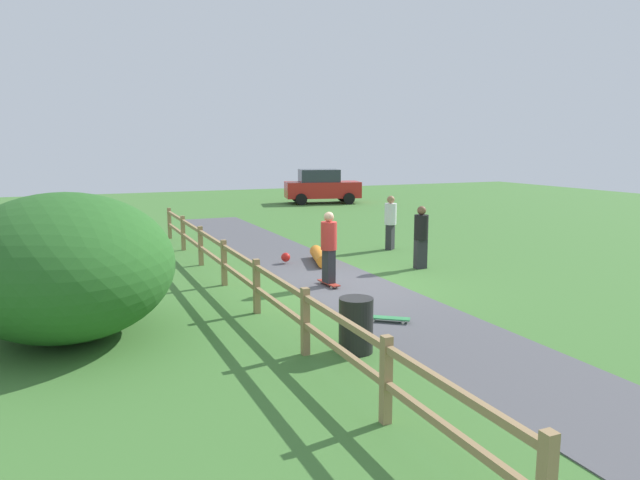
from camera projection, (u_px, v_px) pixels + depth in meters
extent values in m
plane|color=#427533|center=(345.00, 287.00, 14.02)|extent=(60.00, 60.00, 0.00)
cube|color=#515156|center=(345.00, 286.00, 14.01)|extent=(2.40, 28.00, 0.02)
cube|color=#997A51|center=(386.00, 380.00, 7.09)|extent=(0.12, 0.12, 1.10)
cube|color=#997A51|center=(305.00, 322.00, 9.41)|extent=(0.12, 0.12, 1.10)
cube|color=#997A51|center=(257.00, 286.00, 11.74)|extent=(0.12, 0.12, 1.10)
cube|color=#997A51|center=(224.00, 263.00, 14.06)|extent=(0.12, 0.12, 1.10)
cube|color=#997A51|center=(201.00, 246.00, 16.39)|extent=(0.12, 0.12, 1.10)
cube|color=#997A51|center=(183.00, 233.00, 18.72)|extent=(0.12, 0.12, 1.10)
cube|color=#997A51|center=(169.00, 223.00, 21.04)|extent=(0.12, 0.12, 1.10)
cube|color=#997A51|center=(239.00, 276.00, 12.91)|extent=(0.08, 18.00, 0.09)
cube|color=#997A51|center=(238.00, 255.00, 12.84)|extent=(0.08, 18.00, 0.09)
ellipsoid|color=#286023|center=(65.00, 265.00, 10.28)|extent=(3.72, 4.46, 2.53)
cylinder|color=black|center=(356.00, 325.00, 9.55)|extent=(0.56, 0.56, 0.90)
cube|color=#B23326|center=(329.00, 283.00, 14.00)|extent=(0.26, 0.81, 0.02)
cylinder|color=silver|center=(320.00, 282.00, 14.22)|extent=(0.03, 0.06, 0.06)
cylinder|color=silver|center=(326.00, 282.00, 14.29)|extent=(0.03, 0.06, 0.06)
cylinder|color=silver|center=(332.00, 287.00, 13.73)|extent=(0.03, 0.06, 0.06)
cylinder|color=silver|center=(337.00, 287.00, 13.80)|extent=(0.03, 0.06, 0.06)
cube|color=#2D2D33|center=(329.00, 266.00, 13.93)|extent=(0.22, 0.33, 0.79)
cylinder|color=red|center=(329.00, 236.00, 13.82)|extent=(0.41, 0.41, 0.66)
sphere|color=tan|center=(329.00, 217.00, 13.75)|extent=(0.24, 0.24, 0.24)
cylinder|color=orange|center=(320.00, 256.00, 16.71)|extent=(0.81, 1.73, 0.36)
sphere|color=red|center=(286.00, 257.00, 16.58)|extent=(0.26, 0.26, 0.26)
cube|color=#338C4C|center=(389.00, 318.00, 11.17)|extent=(0.76, 0.64, 0.02)
cylinder|color=silver|center=(373.00, 320.00, 11.17)|extent=(0.07, 0.06, 0.06)
cylinder|color=silver|center=(375.00, 318.00, 11.31)|extent=(0.07, 0.06, 0.06)
cylinder|color=silver|center=(403.00, 322.00, 11.04)|extent=(0.07, 0.06, 0.06)
cylinder|color=silver|center=(404.00, 320.00, 11.18)|extent=(0.07, 0.06, 0.06)
cube|color=#2D2D33|center=(390.00, 237.00, 18.87)|extent=(0.37, 0.36, 0.81)
cylinder|color=white|center=(391.00, 214.00, 18.75)|extent=(0.53, 0.53, 0.67)
sphere|color=#9E704C|center=(391.00, 200.00, 18.67)|extent=(0.24, 0.24, 0.24)
cube|color=#2D2D33|center=(420.00, 254.00, 16.00)|extent=(0.33, 0.21, 0.80)
cylinder|color=black|center=(421.00, 227.00, 15.88)|extent=(0.39, 0.39, 0.67)
sphere|color=brown|center=(422.00, 210.00, 15.81)|extent=(0.24, 0.24, 0.24)
cube|color=red|center=(322.00, 190.00, 33.56)|extent=(4.48, 2.64, 0.90)
cube|color=#2D333D|center=(319.00, 176.00, 33.40)|extent=(2.50, 2.03, 0.70)
cylinder|color=black|center=(342.00, 196.00, 34.72)|extent=(0.68, 0.38, 0.64)
cylinder|color=black|center=(349.00, 199.00, 33.01)|extent=(0.68, 0.38, 0.64)
cylinder|color=black|center=(297.00, 197.00, 34.26)|extent=(0.68, 0.38, 0.64)
cylinder|color=black|center=(301.00, 199.00, 32.55)|extent=(0.68, 0.38, 0.64)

